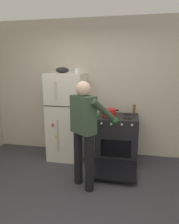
# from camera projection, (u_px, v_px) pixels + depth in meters

# --- Properties ---
(ground) EXTENTS (8.00, 8.00, 0.00)m
(ground) POSITION_uv_depth(u_px,v_px,m) (67.00, 212.00, 2.52)
(ground) COLOR #38383D
(kitchen_wall_back) EXTENTS (6.00, 0.10, 2.70)m
(kitchen_wall_back) POSITION_uv_depth(u_px,v_px,m) (94.00, 89.00, 4.09)
(kitchen_wall_back) COLOR beige
(kitchen_wall_back) RESTS_ON ground
(refrigerator) EXTENTS (0.68, 0.72, 1.67)m
(refrigerator) POSITION_uv_depth(u_px,v_px,m) (68.00, 116.00, 3.92)
(refrigerator) COLOR silver
(refrigerator) RESTS_ON ground
(stove_range) EXTENTS (0.76, 1.21, 0.89)m
(stove_range) POSITION_uv_depth(u_px,v_px,m) (117.00, 139.00, 3.81)
(stove_range) COLOR black
(stove_range) RESTS_ON ground
(person_cook) EXTENTS (0.70, 0.75, 1.60)m
(person_cook) POSITION_uv_depth(u_px,v_px,m) (86.00, 125.00, 2.88)
(person_cook) COLOR black
(person_cook) RESTS_ON ground
(red_pot) EXTENTS (0.35, 0.25, 0.14)m
(red_pot) POSITION_uv_depth(u_px,v_px,m) (109.00, 112.00, 3.69)
(red_pot) COLOR red
(red_pot) RESTS_ON stove_range
(coffee_mug) EXTENTS (0.11, 0.08, 0.10)m
(coffee_mug) POSITION_uv_depth(u_px,v_px,m) (77.00, 71.00, 3.74)
(coffee_mug) COLOR silver
(coffee_mug) RESTS_ON refrigerator
(pepper_mill) EXTENTS (0.05, 0.05, 0.19)m
(pepper_mill) POSITION_uv_depth(u_px,v_px,m) (134.00, 109.00, 3.84)
(pepper_mill) COLOR brown
(pepper_mill) RESTS_ON stove_range
(mixing_bowl) EXTENTS (0.25, 0.25, 0.11)m
(mixing_bowl) POSITION_uv_depth(u_px,v_px,m) (62.00, 70.00, 3.74)
(mixing_bowl) COLOR black
(mixing_bowl) RESTS_ON refrigerator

